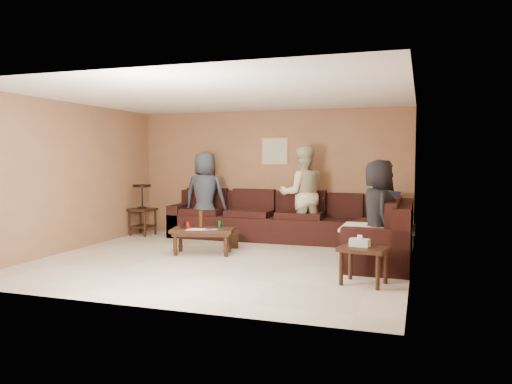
{
  "coord_description": "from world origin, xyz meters",
  "views": [
    {
      "loc": [
        2.87,
        -7.02,
        1.58
      ],
      "look_at": [
        0.25,
        0.85,
        1.0
      ],
      "focal_mm": 35.0,
      "sensor_mm": 36.0,
      "label": 1
    }
  ],
  "objects_px": {
    "coffee_table": "(202,232)",
    "person_left": "(205,195)",
    "side_table_right": "(363,252)",
    "waste_bin": "(231,239)",
    "end_table_left": "(142,209)",
    "person_middle": "(302,194)",
    "person_right": "(379,214)",
    "sectional_sofa": "(298,228)"
  },
  "relations": [
    {
      "from": "person_left",
      "to": "person_right",
      "type": "relative_size",
      "value": 1.09
    },
    {
      "from": "person_left",
      "to": "person_middle",
      "type": "xyz_separation_m",
      "value": [
        1.93,
        0.07,
        0.05
      ]
    },
    {
      "from": "end_table_left",
      "to": "person_middle",
      "type": "relative_size",
      "value": 0.57
    },
    {
      "from": "sectional_sofa",
      "to": "person_right",
      "type": "height_order",
      "value": "person_right"
    },
    {
      "from": "end_table_left",
      "to": "person_middle",
      "type": "height_order",
      "value": "person_middle"
    },
    {
      "from": "end_table_left",
      "to": "person_right",
      "type": "distance_m",
      "value": 5.03
    },
    {
      "from": "waste_bin",
      "to": "person_middle",
      "type": "xyz_separation_m",
      "value": [
        1.07,
        0.89,
        0.75
      ]
    },
    {
      "from": "sectional_sofa",
      "to": "coffee_table",
      "type": "bearing_deg",
      "value": -138.53
    },
    {
      "from": "waste_bin",
      "to": "person_middle",
      "type": "bearing_deg",
      "value": 39.9
    },
    {
      "from": "end_table_left",
      "to": "person_right",
      "type": "relative_size",
      "value": 0.66
    },
    {
      "from": "coffee_table",
      "to": "waste_bin",
      "type": "bearing_deg",
      "value": 71.68
    },
    {
      "from": "waste_bin",
      "to": "person_right",
      "type": "height_order",
      "value": "person_right"
    },
    {
      "from": "coffee_table",
      "to": "sectional_sofa",
      "type": "bearing_deg",
      "value": 41.47
    },
    {
      "from": "side_table_right",
      "to": "waste_bin",
      "type": "height_order",
      "value": "side_table_right"
    },
    {
      "from": "side_table_right",
      "to": "waste_bin",
      "type": "bearing_deg",
      "value": 143.33
    },
    {
      "from": "side_table_right",
      "to": "person_middle",
      "type": "relative_size",
      "value": 0.36
    },
    {
      "from": "side_table_right",
      "to": "person_left",
      "type": "xyz_separation_m",
      "value": [
        -3.34,
        2.67,
        0.44
      ]
    },
    {
      "from": "coffee_table",
      "to": "person_left",
      "type": "xyz_separation_m",
      "value": [
        -0.63,
        1.51,
        0.49
      ]
    },
    {
      "from": "coffee_table",
      "to": "person_left",
      "type": "bearing_deg",
      "value": 112.56
    },
    {
      "from": "coffee_table",
      "to": "person_left",
      "type": "distance_m",
      "value": 1.71
    },
    {
      "from": "side_table_right",
      "to": "person_middle",
      "type": "bearing_deg",
      "value": 117.26
    },
    {
      "from": "waste_bin",
      "to": "side_table_right",
      "type": "bearing_deg",
      "value": -36.67
    },
    {
      "from": "end_table_left",
      "to": "person_left",
      "type": "distance_m",
      "value": 1.38
    },
    {
      "from": "end_table_left",
      "to": "person_left",
      "type": "xyz_separation_m",
      "value": [
        1.35,
        0.09,
        0.31
      ]
    },
    {
      "from": "coffee_table",
      "to": "person_right",
      "type": "bearing_deg",
      "value": -2.26
    },
    {
      "from": "side_table_right",
      "to": "person_right",
      "type": "distance_m",
      "value": 1.11
    },
    {
      "from": "end_table_left",
      "to": "person_right",
      "type": "bearing_deg",
      "value": -17.82
    },
    {
      "from": "person_left",
      "to": "person_middle",
      "type": "distance_m",
      "value": 1.93
    },
    {
      "from": "sectional_sofa",
      "to": "waste_bin",
      "type": "bearing_deg",
      "value": -156.47
    },
    {
      "from": "side_table_right",
      "to": "person_left",
      "type": "height_order",
      "value": "person_left"
    },
    {
      "from": "person_left",
      "to": "coffee_table",
      "type": "bearing_deg",
      "value": 109.13
    },
    {
      "from": "end_table_left",
      "to": "person_left",
      "type": "height_order",
      "value": "person_left"
    },
    {
      "from": "end_table_left",
      "to": "side_table_right",
      "type": "distance_m",
      "value": 5.35
    },
    {
      "from": "coffee_table",
      "to": "waste_bin",
      "type": "distance_m",
      "value": 0.76
    },
    {
      "from": "coffee_table",
      "to": "side_table_right",
      "type": "bearing_deg",
      "value": -23.08
    },
    {
      "from": "coffee_table",
      "to": "waste_bin",
      "type": "relative_size",
      "value": 3.71
    },
    {
      "from": "sectional_sofa",
      "to": "person_left",
      "type": "height_order",
      "value": "person_left"
    },
    {
      "from": "person_left",
      "to": "waste_bin",
      "type": "bearing_deg",
      "value": 132.82
    },
    {
      "from": "side_table_right",
      "to": "sectional_sofa",
      "type": "bearing_deg",
      "value": 120.86
    },
    {
      "from": "coffee_table",
      "to": "person_right",
      "type": "distance_m",
      "value": 2.84
    },
    {
      "from": "waste_bin",
      "to": "person_left",
      "type": "bearing_deg",
      "value": 136.24
    },
    {
      "from": "sectional_sofa",
      "to": "person_left",
      "type": "relative_size",
      "value": 2.76
    }
  ]
}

